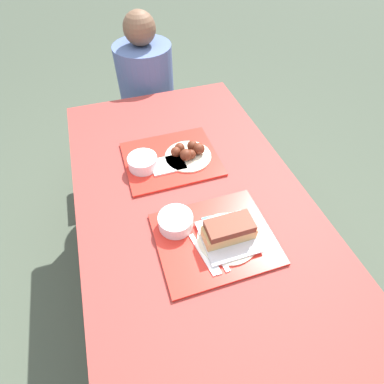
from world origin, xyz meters
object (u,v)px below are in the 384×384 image
(bowl_coleslaw_near, at_px, (176,221))
(brisket_sandwich_plate, at_px, (228,233))
(tray_far, at_px, (171,159))
(bowl_coleslaw_far, at_px, (143,162))
(tray_near, at_px, (215,238))
(person_seated_across, at_px, (146,83))
(wings_plate_far, at_px, (188,153))

(bowl_coleslaw_near, height_order, brisket_sandwich_plate, brisket_sandwich_plate)
(tray_far, xyz_separation_m, bowl_coleslaw_near, (-0.08, -0.35, 0.03))
(tray_far, relative_size, bowl_coleslaw_far, 3.25)
(tray_near, distance_m, person_seated_across, 1.21)
(tray_near, distance_m, bowl_coleslaw_far, 0.45)
(bowl_coleslaw_far, relative_size, person_seated_across, 0.18)
(wings_plate_far, bearing_deg, bowl_coleslaw_near, -114.05)
(tray_near, height_order, person_seated_across, person_seated_across)
(tray_far, distance_m, bowl_coleslaw_far, 0.13)
(bowl_coleslaw_far, relative_size, wings_plate_far, 0.61)
(tray_near, xyz_separation_m, bowl_coleslaw_far, (-0.16, 0.42, 0.03))
(bowl_coleslaw_far, distance_m, wings_plate_far, 0.20)
(bowl_coleslaw_near, distance_m, brisket_sandwich_plate, 0.19)
(tray_near, height_order, wings_plate_far, wings_plate_far)
(tray_far, bearing_deg, brisket_sandwich_plate, -80.44)
(tray_near, distance_m, brisket_sandwich_plate, 0.06)
(tray_far, distance_m, person_seated_across, 0.78)
(bowl_coleslaw_near, xyz_separation_m, brisket_sandwich_plate, (0.15, -0.11, 0.01))
(wings_plate_far, bearing_deg, brisket_sandwich_plate, -89.48)
(bowl_coleslaw_far, bearing_deg, tray_far, 7.77)
(tray_near, xyz_separation_m, tray_far, (-0.04, 0.44, 0.00))
(person_seated_across, bearing_deg, tray_near, -90.54)
(bowl_coleslaw_far, height_order, person_seated_across, person_seated_across)
(tray_near, bearing_deg, person_seated_across, 89.46)
(tray_near, xyz_separation_m, wings_plate_far, (0.04, 0.43, 0.03))
(bowl_coleslaw_near, distance_m, bowl_coleslaw_far, 0.34)
(tray_far, bearing_deg, tray_near, -85.23)
(tray_far, height_order, bowl_coleslaw_near, bowl_coleslaw_near)
(tray_near, xyz_separation_m, bowl_coleslaw_near, (-0.11, 0.09, 0.03))
(bowl_coleslaw_near, bearing_deg, brisket_sandwich_plate, -34.56)
(brisket_sandwich_plate, xyz_separation_m, wings_plate_far, (-0.00, 0.44, -0.01))
(brisket_sandwich_plate, distance_m, person_seated_across, 1.23)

